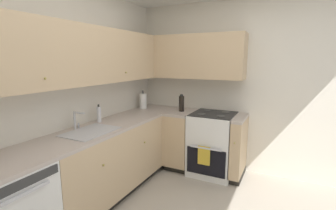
{
  "coord_description": "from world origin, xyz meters",
  "views": [
    {
      "loc": [
        -1.75,
        -0.52,
        1.67
      ],
      "look_at": [
        1.0,
        0.85,
        1.1
      ],
      "focal_mm": 26.08,
      "sensor_mm": 36.0,
      "label": 1
    }
  ],
  "objects_px": {
    "soap_bottle": "(99,114)",
    "oil_bottle": "(182,103)",
    "oven_range": "(213,143)",
    "paper_towel_roll": "(143,101)"
  },
  "relations": [
    {
      "from": "oil_bottle",
      "to": "soap_bottle",
      "type": "bearing_deg",
      "value": 148.36
    },
    {
      "from": "soap_bottle",
      "to": "oil_bottle",
      "type": "distance_m",
      "value": 1.26
    },
    {
      "from": "oil_bottle",
      "to": "oven_range",
      "type": "bearing_deg",
      "value": -87.9
    },
    {
      "from": "oven_range",
      "to": "paper_towel_roll",
      "type": "distance_m",
      "value": 1.28
    },
    {
      "from": "soap_bottle",
      "to": "paper_towel_roll",
      "type": "xyz_separation_m",
      "value": [
        1.0,
        -0.02,
        0.02
      ]
    },
    {
      "from": "oven_range",
      "to": "paper_towel_roll",
      "type": "height_order",
      "value": "paper_towel_roll"
    },
    {
      "from": "paper_towel_roll",
      "to": "soap_bottle",
      "type": "bearing_deg",
      "value": 178.85
    },
    {
      "from": "soap_bottle",
      "to": "oil_bottle",
      "type": "bearing_deg",
      "value": -31.64
    },
    {
      "from": "oven_range",
      "to": "oil_bottle",
      "type": "bearing_deg",
      "value": 92.1
    },
    {
      "from": "soap_bottle",
      "to": "paper_towel_roll",
      "type": "distance_m",
      "value": 1.0
    }
  ]
}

